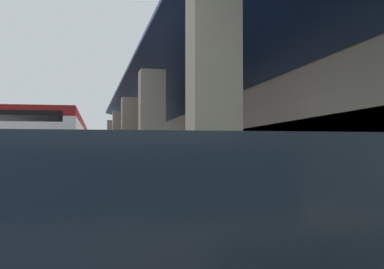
{
  "coord_description": "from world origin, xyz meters",
  "views": [
    {
      "loc": [
        19.7,
        1.85,
        1.86
      ],
      "look_at": [
        5.82,
        4.77,
        2.43
      ],
      "focal_mm": 47.83,
      "sensor_mm": 36.0,
      "label": 1
    }
  ],
  "objects": [
    {
      "name": "transit_bus",
      "position": [
        1.08,
        0.51,
        1.85
      ],
      "size": [
        11.28,
        3.05,
        3.34
      ],
      "color": "maroon",
      "rests_on": "ground"
    },
    {
      "name": "curb_strip",
      "position": [
        2.85,
        3.28,
        0.06
      ],
      "size": [
        33.37,
        0.5,
        0.12
      ],
      "primitive_type": "cube",
      "color": "#9E998E",
      "rests_on": "ground"
    },
    {
      "name": "potted_palm",
      "position": [
        -6.56,
        4.45,
        0.89
      ],
      "size": [
        2.0,
        1.96,
        3.11
      ],
      "color": "brown",
      "rests_on": "ground"
    },
    {
      "name": "ground",
      "position": [
        0.0,
        8.0,
        0.0
      ],
      "size": [
        120.0,
        120.0,
        0.0
      ],
      "primitive_type": "plane",
      "color": "#2D2D30"
    }
  ]
}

